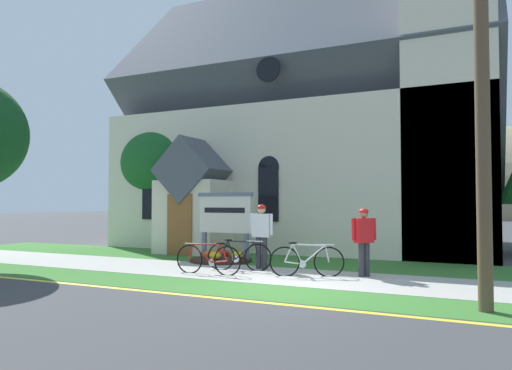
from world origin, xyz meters
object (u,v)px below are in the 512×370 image
at_px(cyclist_in_green_jersey, 364,237).
at_px(yard_deciduous_tree, 169,164).
at_px(cyclist_in_red_jersey, 262,231).
at_px(church_sign, 225,216).
at_px(utility_pole, 475,7).
at_px(bicycle_orange, 208,259).
at_px(bicycle_silver, 306,261).
at_px(bicycle_white, 239,256).

height_order(cyclist_in_green_jersey, yard_deciduous_tree, yard_deciduous_tree).
bearing_deg(yard_deciduous_tree, cyclist_in_red_jersey, -36.67).
bearing_deg(yard_deciduous_tree, church_sign, -37.69).
bearing_deg(church_sign, cyclist_in_red_jersey, -33.86).
bearing_deg(utility_pole, cyclist_in_green_jersey, 131.74).
bearing_deg(bicycle_orange, cyclist_in_green_jersey, 19.22).
bearing_deg(bicycle_silver, bicycle_white, 172.95).
height_order(bicycle_orange, utility_pole, utility_pole).
bearing_deg(utility_pole, bicycle_white, 156.38).
bearing_deg(cyclist_in_green_jersey, cyclist_in_red_jersey, 176.63).
bearing_deg(cyclist_in_red_jersey, cyclist_in_green_jersey, -3.37).
bearing_deg(cyclist_in_red_jersey, bicycle_orange, -119.63).
bearing_deg(cyclist_in_red_jersey, yard_deciduous_tree, 143.33).
height_order(cyclist_in_red_jersey, yard_deciduous_tree, yard_deciduous_tree).
xyz_separation_m(cyclist_in_green_jersey, yard_deciduous_tree, (-9.39, 5.05, 2.48)).
distance_m(cyclist_in_green_jersey, utility_pole, 5.67).
bearing_deg(utility_pole, church_sign, 149.41).
distance_m(church_sign, bicycle_white, 2.42).
distance_m(church_sign, yard_deciduous_tree, 6.34).
distance_m(cyclist_in_red_jersey, yard_deciduous_tree, 8.53).
height_order(church_sign, bicycle_orange, church_sign).
bearing_deg(bicycle_silver, cyclist_in_red_jersey, 154.40).
distance_m(church_sign, bicycle_orange, 3.01).
relative_size(church_sign, bicycle_orange, 1.16).
xyz_separation_m(church_sign, utility_pole, (7.21, -4.26, 3.73)).
relative_size(bicycle_orange, bicycle_white, 1.08).
height_order(bicycle_orange, bicycle_white, bicycle_white).
xyz_separation_m(bicycle_silver, utility_pole, (3.85, -2.30, 4.75)).
height_order(bicycle_orange, bicycle_silver, bicycle_silver).
xyz_separation_m(bicycle_orange, yard_deciduous_tree, (-5.74, 6.32, 3.06)).
distance_m(cyclist_in_red_jersey, utility_pole, 7.42).
bearing_deg(utility_pole, yard_deciduous_tree, 146.45).
distance_m(bicycle_orange, yard_deciduous_tree, 9.07).
relative_size(bicycle_white, yard_deciduous_tree, 0.33).
bearing_deg(cyclist_in_red_jersey, bicycle_white, -131.00).
bearing_deg(utility_pole, bicycle_silver, 149.10).
distance_m(utility_pole, yard_deciduous_tree, 14.44).
bearing_deg(yard_deciduous_tree, bicycle_orange, -47.74).
distance_m(bicycle_orange, bicycle_silver, 2.46).
distance_m(church_sign, cyclist_in_red_jersey, 2.21).
height_order(church_sign, bicycle_white, church_sign).
height_order(bicycle_orange, cyclist_in_green_jersey, cyclist_in_green_jersey).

